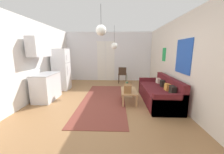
{
  "coord_description": "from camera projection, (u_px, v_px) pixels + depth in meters",
  "views": [
    {
      "loc": [
        0.44,
        -3.59,
        1.62
      ],
      "look_at": [
        0.28,
        0.82,
        0.76
      ],
      "focal_mm": 21.46,
      "sensor_mm": 36.0,
      "label": 1
    }
  ],
  "objects": [
    {
      "name": "ground_plane",
      "position": [
        101.0,
        110.0,
        3.86
      ],
      "size": [
        5.15,
        8.09,
        0.1
      ],
      "primitive_type": "cube",
      "color": "#996D44"
    },
    {
      "name": "wall_back",
      "position": [
        109.0,
        57.0,
        7.32
      ],
      "size": [
        4.75,
        0.13,
        2.61
      ],
      "color": "silver",
      "rests_on": "ground_plane"
    },
    {
      "name": "wall_right",
      "position": [
        188.0,
        63.0,
        3.52
      ],
      "size": [
        0.12,
        7.69,
        2.61
      ],
      "color": "silver",
      "rests_on": "ground_plane"
    },
    {
      "name": "wall_left",
      "position": [
        16.0,
        62.0,
        3.68
      ],
      "size": [
        0.12,
        7.69,
        2.61
      ],
      "color": "white",
      "rests_on": "ground_plane"
    },
    {
      "name": "area_rug",
      "position": [
        104.0,
        100.0,
        4.48
      ],
      "size": [
        1.4,
        3.55,
        0.01
      ],
      "primitive_type": "cube",
      "color": "brown",
      "rests_on": "ground_plane"
    },
    {
      "name": "couch",
      "position": [
        160.0,
        94.0,
        4.27
      ],
      "size": [
        0.85,
        2.1,
        0.82
      ],
      "color": "#5B191E",
      "rests_on": "ground_plane"
    },
    {
      "name": "coffee_table",
      "position": [
        129.0,
        92.0,
        4.25
      ],
      "size": [
        0.48,
        0.87,
        0.4
      ],
      "color": "tan",
      "rests_on": "ground_plane"
    },
    {
      "name": "bamboo_vase",
      "position": [
        127.0,
        85.0,
        4.32
      ],
      "size": [
        0.09,
        0.09,
        0.47
      ],
      "color": "#47704C",
      "rests_on": "coffee_table"
    },
    {
      "name": "handbag",
      "position": [
        128.0,
        88.0,
        4.01
      ],
      "size": [
        0.25,
        0.34,
        0.35
      ],
      "color": "brown",
      "rests_on": "coffee_table"
    },
    {
      "name": "refrigerator",
      "position": [
        61.0,
        69.0,
        5.59
      ],
      "size": [
        0.62,
        0.59,
        1.71
      ],
      "color": "white",
      "rests_on": "ground_plane"
    },
    {
      "name": "kitchen_counter",
      "position": [
        45.0,
        77.0,
        4.4
      ],
      "size": [
        0.58,
        1.04,
        2.04
      ],
      "color": "silver",
      "rests_on": "ground_plane"
    },
    {
      "name": "accent_chair",
      "position": [
        122.0,
        74.0,
        6.75
      ],
      "size": [
        0.45,
        0.43,
        0.83
      ],
      "rotation": [
        0.0,
        0.0,
        3.06
      ],
      "color": "#382619",
      "rests_on": "ground_plane"
    },
    {
      "name": "pendant_lamp_near",
      "position": [
        101.0,
        30.0,
        2.97
      ],
      "size": [
        0.23,
        0.23,
        0.66
      ],
      "color": "black"
    },
    {
      "name": "pendant_lamp_far",
      "position": [
        114.0,
        46.0,
        5.46
      ],
      "size": [
        0.25,
        0.25,
        0.92
      ],
      "color": "black"
    }
  ]
}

